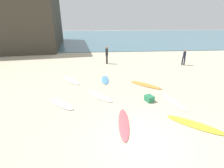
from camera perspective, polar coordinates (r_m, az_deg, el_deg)
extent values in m
plane|color=beige|center=(7.23, 10.61, -18.32)|extent=(120.00, 120.00, 0.00)
cube|color=slate|center=(43.70, -2.26, 16.23)|extent=(120.00, 40.00, 0.08)
ellipsoid|color=silver|center=(13.35, -14.17, 1.35)|extent=(1.97, 2.41, 0.08)
ellipsoid|color=orange|center=(12.27, 11.65, -0.27)|extent=(2.20, 2.08, 0.09)
ellipsoid|color=white|center=(10.38, -4.41, -4.20)|extent=(1.94, 2.08, 0.08)
ellipsoid|color=silver|center=(10.33, 20.75, -5.89)|extent=(1.02, 2.32, 0.06)
ellipsoid|color=#5194DC|center=(13.02, -2.44, 1.51)|extent=(0.56, 1.91, 0.08)
ellipsoid|color=white|center=(9.90, -17.31, -6.62)|extent=(1.89, 1.83, 0.09)
ellipsoid|color=yellow|center=(8.71, 27.07, -12.56)|extent=(2.36, 2.08, 0.07)
ellipsoid|color=#D3565F|center=(7.90, 4.11, -13.56)|extent=(0.73, 2.57, 0.08)
cylinder|color=#191E33|center=(18.75, 23.39, 7.30)|extent=(0.14, 0.14, 0.77)
cylinder|color=#191E33|center=(18.73, 23.99, 7.19)|extent=(0.14, 0.14, 0.77)
cylinder|color=#191E33|center=(18.59, 24.02, 9.33)|extent=(0.39, 0.39, 0.64)
sphere|color=#9E7051|center=(18.51, 24.23, 10.61)|extent=(0.21, 0.21, 0.21)
cylinder|color=black|center=(17.64, -1.90, 8.45)|extent=(0.14, 0.14, 0.87)
cylinder|color=black|center=(17.83, -1.73, 8.60)|extent=(0.14, 0.14, 0.87)
cylinder|color=black|center=(17.56, -1.84, 11.07)|extent=(0.35, 0.35, 0.73)
sphere|color=#9E7051|center=(17.48, -1.86, 12.62)|extent=(0.24, 0.24, 0.24)
cube|color=#287F51|center=(10.01, 12.90, -4.95)|extent=(0.57, 0.61, 0.35)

